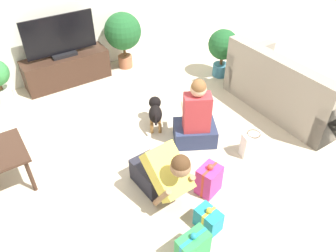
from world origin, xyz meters
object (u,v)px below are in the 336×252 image
object	(u,v)px
sofa_right	(287,90)
tv	(60,39)
tv_console	(67,69)
potted_plant_corner_right	(223,47)
gift_bag_a	(252,145)
potted_plant_back_right	(123,33)
gift_box_c	(209,180)
person_sitting	(196,121)
gift_box_b	(193,247)
dog	(155,111)
gift_box_a	(208,219)
person_kneeling	(162,173)

from	to	relation	value
sofa_right	tv	distance (m)	3.41
tv_console	potted_plant_corner_right	world-z (taller)	potted_plant_corner_right
potted_plant_corner_right	gift_bag_a	distance (m)	1.98
potted_plant_back_right	gift_box_c	xyz separation A→B (m)	(-0.55, -3.00, -0.45)
person_sitting	tv	bearing A→B (deg)	-41.80
gift_box_b	gift_bag_a	xyz separation A→B (m)	(1.40, 0.70, 0.01)
potted_plant_back_right	potted_plant_corner_right	distance (m)	1.65
potted_plant_back_right	dog	size ratio (longest dim) A/B	2.01
person_sitting	dog	bearing A→B (deg)	-37.77
person_sitting	dog	distance (m)	0.62
tv_console	dog	distance (m)	1.85
gift_box_a	gift_bag_a	size ratio (longest dim) A/B	0.84
person_kneeling	gift_box_c	size ratio (longest dim) A/B	2.06
tv_console	person_kneeling	distance (m)	2.83
tv_console	dog	world-z (taller)	tv_console
tv_console	gift_box_c	world-z (taller)	tv_console
potted_plant_back_right	person_kneeling	xyz separation A→B (m)	(-1.00, -2.78, -0.27)
gift_bag_a	dog	bearing A→B (deg)	120.74
sofa_right	potted_plant_back_right	xyz separation A→B (m)	(-1.34, 2.37, 0.31)
gift_bag_a	person_sitting	bearing A→B (deg)	126.84
tv	potted_plant_corner_right	xyz separation A→B (m)	(2.21, -1.19, -0.24)
tv_console	person_sitting	world-z (taller)	person_sitting
potted_plant_back_right	tv	bearing A→B (deg)	177.17
tv_console	potted_plant_back_right	distance (m)	1.08
tv_console	gift_box_a	distance (m)	3.41
person_kneeling	dog	bearing A→B (deg)	57.96
potted_plant_corner_right	gift_box_c	size ratio (longest dim) A/B	1.99
potted_plant_back_right	person_kneeling	distance (m)	2.97
dog	gift_box_a	size ratio (longest dim) A/B	1.68
tv	tv_console	bearing A→B (deg)	0.00
gift_box_c	gift_bag_a	xyz separation A→B (m)	(0.79, 0.17, -0.01)
tv_console	tv	world-z (taller)	tv
potted_plant_back_right	gift_box_b	world-z (taller)	potted_plant_back_right
sofa_right	dog	xyz separation A→B (m)	(-1.78, 0.66, -0.07)
gift_box_c	potted_plant_corner_right	bearing A→B (deg)	46.78
sofa_right	tv_console	xyz separation A→B (m)	(-2.36, 2.42, -0.08)
tv	gift_box_c	world-z (taller)	tv
person_kneeling	tv	bearing A→B (deg)	86.23
person_kneeling	gift_box_b	distance (m)	0.79
tv	gift_box_a	world-z (taller)	tv
gift_bag_a	tv	bearing A→B (deg)	113.46
tv_console	potted_plant_corner_right	bearing A→B (deg)	-28.22
tv	gift_box_a	size ratio (longest dim) A/B	3.84
potted_plant_corner_right	gift_box_a	distance (m)	3.04
potted_plant_back_right	potted_plant_corner_right	world-z (taller)	potted_plant_back_right
person_kneeling	dog	size ratio (longest dim) A/B	1.73
tv	person_sitting	xyz separation A→B (m)	(0.83, -2.31, -0.41)
person_sitting	potted_plant_back_right	bearing A→B (deg)	-66.13
tv	person_sitting	bearing A→B (deg)	-70.36
dog	gift_box_b	size ratio (longest dim) A/B	1.34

